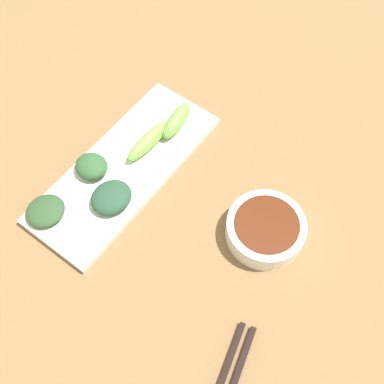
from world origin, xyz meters
TOP-DOWN VIEW (x-y plane):
  - tabletop at (0.00, 0.00)m, footprint 2.10×2.10m
  - sauce_bowl at (-0.18, -0.02)m, footprint 0.12×0.12m
  - serving_plate at (0.06, 0.02)m, footprint 0.14×0.34m
  - broccoli_leafy_0 at (0.10, 0.16)m, footprint 0.07×0.07m
  - broccoli_stalk_1 at (0.05, -0.09)m, footprint 0.04×0.08m
  - broccoli_leafy_2 at (0.04, 0.08)m, footprint 0.07×0.07m
  - broccoli_leafy_3 at (0.10, 0.06)m, footprint 0.05×0.05m
  - broccoli_stalk_4 at (0.06, -0.03)m, footprint 0.03×0.10m

SIDE VIEW (x-z plane):
  - tabletop at x=0.00m, z-range 0.00..0.02m
  - serving_plate at x=0.06m, z-range 0.02..0.03m
  - sauce_bowl at x=-0.18m, z-range 0.02..0.06m
  - broccoli_leafy_0 at x=0.10m, z-range 0.03..0.05m
  - broccoli_leafy_2 at x=0.04m, z-range 0.03..0.06m
  - broccoli_leafy_3 at x=0.10m, z-range 0.03..0.06m
  - broccoli_stalk_4 at x=0.06m, z-range 0.03..0.06m
  - broccoli_stalk_1 at x=0.05m, z-range 0.03..0.06m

